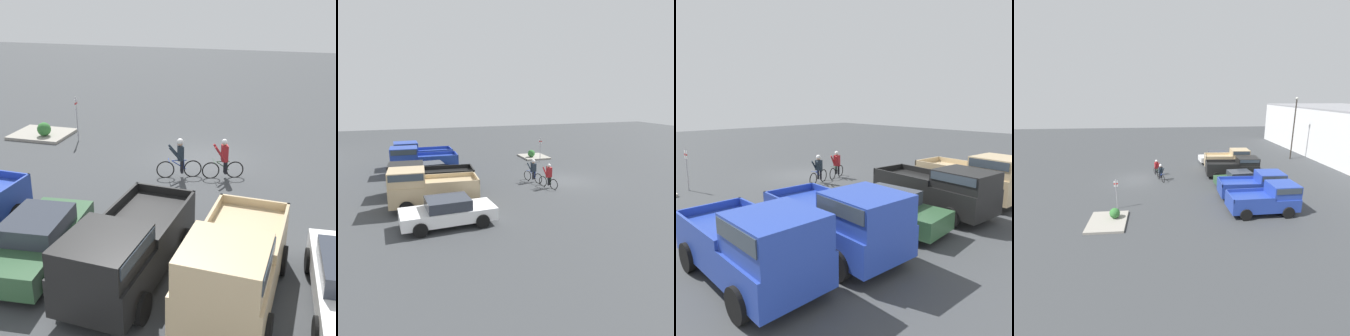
% 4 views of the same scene
% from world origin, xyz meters
% --- Properties ---
extents(ground_plane, '(80.00, 80.00, 0.00)m').
position_xyz_m(ground_plane, '(0.00, 0.00, 0.00)').
color(ground_plane, '#383A3D').
extents(sedan_0, '(2.23, 4.67, 1.40)m').
position_xyz_m(sedan_0, '(-5.61, 9.42, 0.71)').
color(sedan_0, white).
rests_on(sedan_0, ground_plane).
extents(pickup_truck_0, '(2.46, 4.96, 2.28)m').
position_xyz_m(pickup_truck_0, '(-2.78, 10.12, 1.17)').
color(pickup_truck_0, tan).
rests_on(pickup_truck_0, ground_plane).
extents(pickup_truck_1, '(2.46, 5.36, 2.05)m').
position_xyz_m(pickup_truck_1, '(0.02, 9.97, 1.07)').
color(pickup_truck_1, black).
rests_on(pickup_truck_1, ground_plane).
extents(sedan_1, '(2.22, 4.61, 1.43)m').
position_xyz_m(sedan_1, '(2.79, 9.52, 0.71)').
color(sedan_1, '#2D5133').
rests_on(sedan_1, ground_plane).
extents(pickup_truck_2, '(2.45, 5.21, 2.19)m').
position_xyz_m(pickup_truck_2, '(5.61, 10.05, 1.14)').
color(pickup_truck_2, '#233D9E').
rests_on(pickup_truck_2, ground_plane).
extents(pickup_truck_3, '(2.38, 4.91, 2.19)m').
position_xyz_m(pickup_truck_3, '(8.38, 9.90, 1.13)').
color(pickup_truck_3, '#233D9E').
rests_on(pickup_truck_3, ground_plane).
extents(cyclist_0, '(1.77, 0.73, 1.70)m').
position_xyz_m(cyclist_0, '(0.51, 2.34, 0.86)').
color(cyclist_0, black).
rests_on(cyclist_0, ground_plane).
extents(cyclist_1, '(1.64, 0.68, 1.70)m').
position_xyz_m(cyclist_1, '(-1.23, 1.94, 0.83)').
color(cyclist_1, black).
rests_on(cyclist_1, ground_plane).
extents(fire_lane_sign, '(0.06, 0.30, 2.28)m').
position_xyz_m(fire_lane_sign, '(6.69, -1.00, 1.38)').
color(fire_lane_sign, '#9E9EA3').
rests_on(fire_lane_sign, ground_plane).
extents(lamppost, '(0.36, 0.36, 7.83)m').
position_xyz_m(lamppost, '(-6.71, 19.31, 4.52)').
color(lamppost, '#2D2823').
rests_on(lamppost, ground_plane).
extents(curb_island, '(2.94, 2.48, 0.15)m').
position_xyz_m(curb_island, '(8.94, -1.33, 0.07)').
color(curb_island, gray).
rests_on(curb_island, ground_plane).
extents(shrub, '(0.70, 0.70, 0.70)m').
position_xyz_m(shrub, '(8.55, -0.90, 0.50)').
color(shrub, '#337033').
rests_on(shrub, curb_island).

